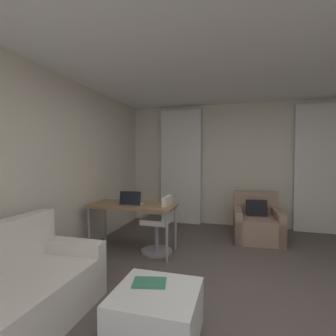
{
  "coord_description": "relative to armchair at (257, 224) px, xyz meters",
  "views": [
    {
      "loc": [
        -0.14,
        -2.59,
        1.48
      ],
      "look_at": [
        -1.21,
        1.26,
        1.3
      ],
      "focal_mm": 27.12,
      "sensor_mm": 36.0,
      "label": 1
    }
  ],
  "objects": [
    {
      "name": "desk_chair",
      "position": [
        -1.5,
        -1.1,
        0.12
      ],
      "size": [
        0.48,
        0.48,
        0.88
      ],
      "color": "gray",
      "rests_on": "ground"
    },
    {
      "name": "curtain_right_panel",
      "position": [
        1.18,
        0.72,
        0.98
      ],
      "size": [
        0.9,
        0.06,
        2.5
      ],
      "color": "silver",
      "rests_on": "ground"
    },
    {
      "name": "wall_left",
      "position": [
        -2.72,
        -2.18,
        1.03
      ],
      "size": [
        0.06,
        6.12,
        2.6
      ],
      "color": "beige",
      "rests_on": "ground"
    },
    {
      "name": "curtain_left_panel",
      "position": [
        -1.57,
        0.72,
        0.98
      ],
      "size": [
        0.9,
        0.06,
        2.5
      ],
      "color": "silver",
      "rests_on": "ground"
    },
    {
      "name": "laptop",
      "position": [
        -1.89,
        -1.24,
        0.52
      ],
      "size": [
        0.35,
        0.28,
        0.22
      ],
      "color": "#ADADB2",
      "rests_on": "desk"
    },
    {
      "name": "armchair",
      "position": [
        0.0,
        0.0,
        0.0
      ],
      "size": [
        0.84,
        0.9,
        0.82
      ],
      "color": "#997A66",
      "rests_on": "ground"
    },
    {
      "name": "wall_window",
      "position": [
        -0.19,
        0.85,
        1.03
      ],
      "size": [
        5.12,
        0.06,
        2.6
      ],
      "color": "beige",
      "rests_on": "ground"
    },
    {
      "name": "magazine_open",
      "position": [
        -1.05,
        -2.78,
        0.14
      ],
      "size": [
        0.32,
        0.26,
        0.01
      ],
      "color": "#387F5B",
      "rests_on": "coffee_table"
    },
    {
      "name": "ground_plane",
      "position": [
        -0.19,
        -2.18,
        -0.27
      ],
      "size": [
        12.0,
        12.0,
        0.0
      ],
      "primitive_type": "plane",
      "color": "#564C47"
    },
    {
      "name": "coffee_table",
      "position": [
        -0.96,
        -2.87,
        -0.07
      ],
      "size": [
        0.68,
        0.66,
        0.4
      ],
      "color": "white",
      "rests_on": "ground"
    },
    {
      "name": "ceiling",
      "position": [
        -0.19,
        -2.18,
        2.36
      ],
      "size": [
        5.12,
        6.12,
        0.06
      ],
      "primitive_type": "cube",
      "color": "white",
      "rests_on": "wall_left"
    },
    {
      "name": "desk",
      "position": [
        -1.91,
        -1.16,
        0.41
      ],
      "size": [
        1.34,
        0.59,
        0.74
      ],
      "color": "olive",
      "rests_on": "ground"
    }
  ]
}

